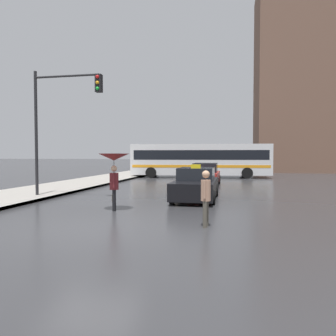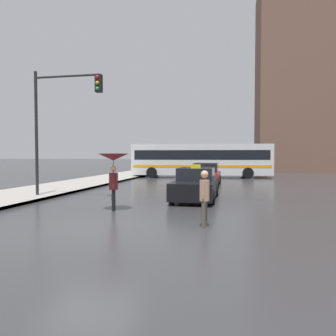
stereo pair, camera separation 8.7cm
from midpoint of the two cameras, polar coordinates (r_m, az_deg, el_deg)
name	(u,v)px [view 1 (the left image)]	position (r m, az deg, el deg)	size (l,w,h in m)	color
ground_plane	(91,230)	(9.36, -13.48, -10.40)	(300.00, 300.00, 0.00)	#2D2D30
taxi	(196,185)	(15.09, 4.72, -2.96)	(1.91, 4.46, 1.61)	black
sedan_red	(205,175)	(22.29, 6.42, -1.26)	(1.91, 4.55, 1.49)	maroon
city_bus	(200,159)	(29.97, 5.55, 1.57)	(12.63, 3.68, 3.02)	silver
pedestrian_with_umbrella	(114,164)	(12.15, -9.60, 0.70)	(1.13, 1.13, 2.10)	black
pedestrian_man	(206,194)	(9.33, 6.33, -4.60)	(0.31, 0.43, 1.61)	#4C473D
traffic_light	(61,110)	(16.24, -18.33, 9.56)	(3.39, 0.38, 5.99)	black
building_tower_near	(298,78)	(46.07, 21.70, 14.41)	(10.36, 11.25, 23.70)	brown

